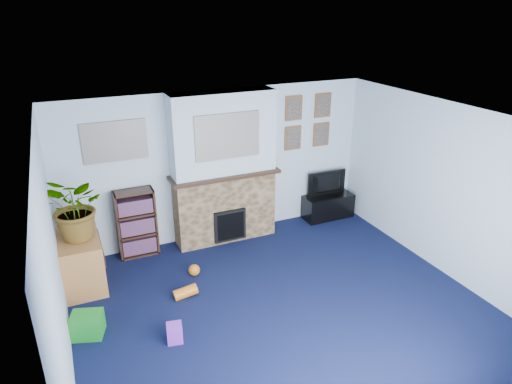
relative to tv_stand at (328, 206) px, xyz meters
name	(u,v)px	position (x,y,z in m)	size (l,w,h in m)	color
floor	(282,307)	(-1.95, -2.03, -0.23)	(5.00, 4.50, 0.01)	#0D1334
ceiling	(287,123)	(-1.95, -2.03, 2.17)	(5.00, 4.50, 0.01)	white
wall_back	(219,165)	(-1.95, 0.22, 0.97)	(5.00, 0.04, 2.40)	silver
wall_front	(421,345)	(-1.95, -4.28, 0.97)	(5.00, 0.04, 2.40)	silver
wall_left	(54,270)	(-4.45, -2.03, 0.97)	(0.04, 4.50, 2.40)	silver
wall_right	(446,190)	(0.55, -2.03, 0.97)	(0.04, 4.50, 2.40)	silver
chimney_breast	(224,170)	(-1.95, 0.02, 0.96)	(1.72, 0.50, 2.40)	brown
collage_main	(228,136)	(-1.95, -0.19, 1.55)	(1.00, 0.03, 0.68)	gray
collage_left	(115,141)	(-3.50, 0.21, 1.55)	(0.90, 0.03, 0.58)	gray
portrait_tl	(294,108)	(-0.65, 0.20, 1.77)	(0.30, 0.03, 0.40)	brown
portrait_tr	(323,105)	(-0.10, 0.20, 1.77)	(0.30, 0.03, 0.40)	brown
portrait_bl	(293,138)	(-0.65, 0.20, 1.27)	(0.30, 0.03, 0.40)	brown
portrait_br	(321,134)	(-0.10, 0.20, 1.27)	(0.30, 0.03, 0.40)	brown
tv_stand	(328,206)	(0.00, 0.00, 0.00)	(0.89, 0.38, 0.42)	black
television	(329,184)	(0.00, 0.02, 0.41)	(0.74, 0.10, 0.42)	black
bookshelf	(137,224)	(-3.35, 0.08, 0.28)	(0.58, 0.28, 1.05)	#311C11
sideboard	(82,262)	(-4.19, -0.44, 0.12)	(0.52, 0.93, 0.73)	#B8733B
potted_plant	(77,207)	(-4.14, -0.49, 0.94)	(0.80, 0.69, 0.89)	#26661E
mantel_clock	(224,169)	(-1.97, -0.03, 1.00)	(0.10, 0.06, 0.14)	gold
mantel_candle	(243,166)	(-1.65, -0.03, 1.01)	(0.05, 0.05, 0.15)	#B2BFC6
mantel_teddy	(188,175)	(-2.54, -0.03, 0.99)	(0.12, 0.12, 0.12)	gray
mantel_can	(262,164)	(-1.32, -0.03, 0.99)	(0.05, 0.05, 0.11)	purple
green_crate	(87,325)	(-4.25, -1.57, -0.08)	(0.35, 0.28, 0.28)	#198C26
toy_ball	(194,270)	(-2.75, -0.85, -0.14)	(0.16, 0.16, 0.16)	orange
toy_block	(175,333)	(-3.35, -2.08, -0.11)	(0.17, 0.17, 0.21)	purple
toy_tube	(186,292)	(-3.01, -1.31, -0.15)	(0.14, 0.14, 0.31)	orange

